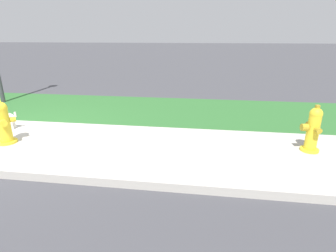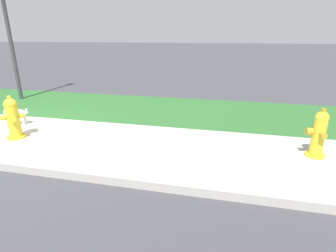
{
  "view_description": "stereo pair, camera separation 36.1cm",
  "coord_description": "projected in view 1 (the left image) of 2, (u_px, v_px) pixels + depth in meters",
  "views": [
    {
      "loc": [
        3.63,
        -4.02,
        1.84
      ],
      "look_at": [
        3.05,
        0.08,
        0.4
      ],
      "focal_mm": 28.0,
      "sensor_mm": 36.0,
      "label": 1
    },
    {
      "loc": [
        3.98,
        -3.95,
        1.84
      ],
      "look_at": [
        3.05,
        0.08,
        0.4
      ],
      "focal_mm": 28.0,
      "sensor_mm": 36.0,
      "label": 2
    }
  ],
  "objects": [
    {
      "name": "ground_plane",
      "position": [
        4.0,
        140.0,
        4.84
      ],
      "size": [
        120.0,
        120.0,
        0.0
      ],
      "primitive_type": "plane",
      "color": "#424247"
    },
    {
      "name": "sidewalk_pavement",
      "position": [
        4.0,
        140.0,
        4.84
      ],
      "size": [
        18.0,
        2.18,
        0.01
      ],
      "primitive_type": "cube",
      "color": "#BCB7AD",
      "rests_on": "ground"
    },
    {
      "name": "grass_verge",
      "position": [
        69.0,
        106.0,
        7.12
      ],
      "size": [
        18.0,
        2.7,
        0.01
      ],
      "primitive_type": "cube",
      "color": "#2D662D",
      "rests_on": "ground"
    },
    {
      "name": "fire_hydrant_across_street",
      "position": [
        3.0,
        123.0,
        4.57
      ],
      "size": [
        0.36,
        0.36,
        0.81
      ],
      "rotation": [
        0.0,
        0.0,
        3.88
      ],
      "color": "yellow",
      "rests_on": "ground"
    },
    {
      "name": "fire_hydrant_by_grass_verge",
      "position": [
        313.0,
        130.0,
        4.26
      ],
      "size": [
        0.35,
        0.38,
        0.8
      ],
      "rotation": [
        0.0,
        0.0,
        1.7
      ],
      "color": "yellow",
      "rests_on": "ground"
    },
    {
      "name": "small_white_dog",
      "position": [
        4.0,
        118.0,
        5.31
      ],
      "size": [
        0.5,
        0.26,
        0.42
      ],
      "rotation": [
        0.0,
        0.0,
        3.38
      ],
      "color": "silver",
      "rests_on": "ground"
    }
  ]
}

